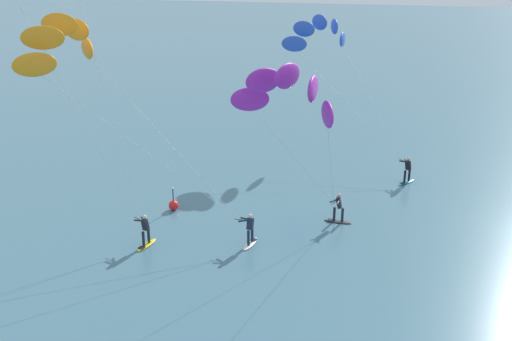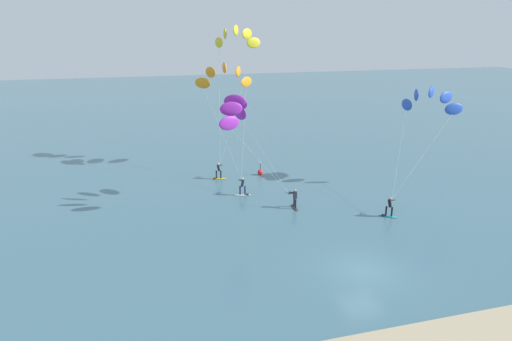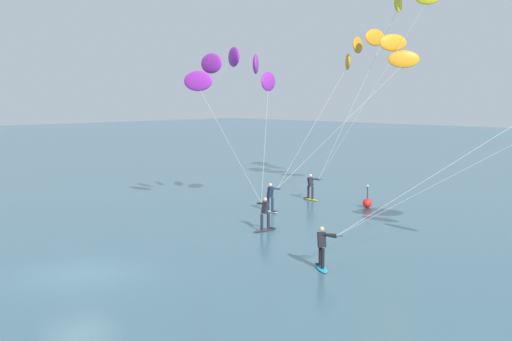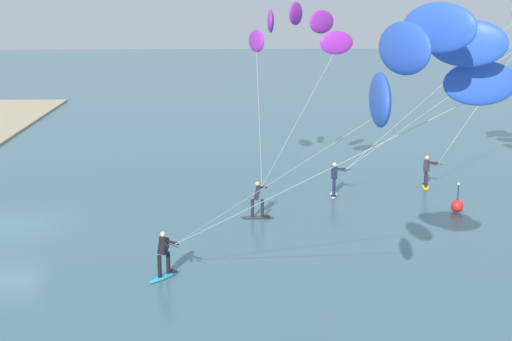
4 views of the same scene
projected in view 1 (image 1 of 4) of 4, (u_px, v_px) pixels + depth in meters
The scene contains 4 objects.
kitesurfer_nearshore at pixel (290, 98), 26.03m from camera, with size 6.54×5.65×9.37m.
kitesurfer_mid_water at pixel (68, 48), 28.89m from camera, with size 6.20×10.81×11.01m.
kitesurfer_far_out at pixel (322, 37), 42.87m from camera, with size 10.61×9.84×9.31m.
marker_buoy at pixel (174, 205), 33.77m from camera, with size 0.56×0.56×1.38m.
Camera 1 is at (-30.14, 8.68, 14.19)m, focal length 42.16 mm.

